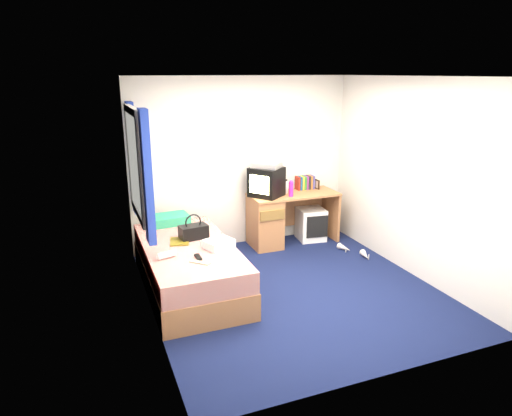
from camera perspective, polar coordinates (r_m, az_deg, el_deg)
name	(u,v)px	position (r m, az deg, el deg)	size (l,w,h in m)	color
ground	(292,290)	(5.42, 4.54, -10.17)	(3.40, 3.40, 0.00)	#0C1438
room_shell	(295,168)	(4.95, 4.92, 5.03)	(3.40, 3.40, 3.40)	white
bed	(189,267)	(5.39, -8.34, -7.32)	(1.01, 2.00, 0.54)	#B5794B
pillow	(168,220)	(6.05, -10.94, -1.44)	(0.53, 0.33, 0.11)	teal
desk	(276,218)	(6.64, 2.46, -1.24)	(1.30, 0.55, 0.75)	#B5794B
storage_cube	(311,224)	(6.94, 6.87, -2.00)	(0.38, 0.38, 0.48)	white
crt_tv	(266,182)	(6.44, 1.30, 3.28)	(0.55, 0.56, 0.41)	black
vcr	(267,165)	(6.39, 1.33, 5.40)	(0.38, 0.27, 0.07)	silver
book_row	(305,183)	(6.89, 6.14, 3.18)	(0.27, 0.13, 0.20)	maroon
picture_frame	(317,184)	(6.94, 7.63, 2.97)	(0.02, 0.12, 0.14)	black
pink_water_bottle	(291,189)	(6.46, 4.40, 2.35)	(0.07, 0.07, 0.21)	#F22294
aerosol_can	(286,187)	(6.64, 3.80, 2.65)	(0.05, 0.05, 0.18)	white
handbag	(194,231)	(5.46, -7.82, -2.91)	(0.35, 0.23, 0.30)	black
towel	(219,244)	(5.16, -4.67, -4.47)	(0.29, 0.25, 0.10)	white
magazine	(179,241)	(5.40, -9.55, -4.13)	(0.21, 0.28, 0.01)	gold
water_bottle	(167,255)	(4.97, -11.11, -5.77)	(0.07, 0.07, 0.20)	white
colour_swatch_fan	(200,262)	(4.80, -7.02, -6.77)	(0.22, 0.06, 0.01)	gold
remote_control	(198,257)	(4.92, -7.25, -6.09)	(0.05, 0.16, 0.02)	black
window_assembly	(138,166)	(5.38, -14.55, 5.12)	(0.11, 1.42, 1.40)	silver
white_heels	(355,252)	(6.53, 12.23, -5.35)	(0.26, 0.57, 0.09)	silver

